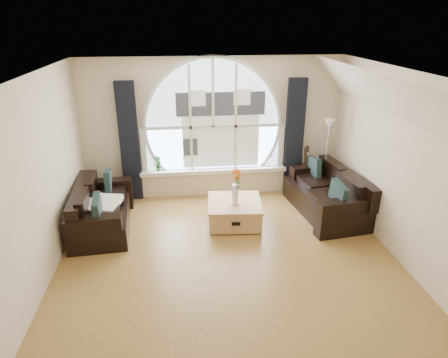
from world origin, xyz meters
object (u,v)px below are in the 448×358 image
Objects in this scene: sofa_left at (102,207)px; vase_flowers at (235,183)px; guitar at (304,170)px; potted_plant at (158,164)px; coffee_chest at (235,211)px; sofa_right at (326,193)px; floor_lamp at (326,160)px.

vase_flowers is (2.25, -0.16, 0.40)m from sofa_left.
guitar is (3.79, 0.95, 0.13)m from sofa_left.
guitar reaches higher than sofa_left.
potted_plant is at bearing 175.77° from guitar.
vase_flowers reaches higher than coffee_chest.
vase_flowers is 1.89m from potted_plant.
sofa_left is 0.93× the size of sofa_right.
floor_lamp is 5.18× the size of potted_plant.
sofa_right is 0.75m from floor_lamp.
vase_flowers is (-0.00, -0.07, 0.57)m from coffee_chest.
coffee_chest is (2.25, -0.09, -0.18)m from sofa_left.
floor_lamp is 1.51× the size of guitar.
sofa_right is 1.14× the size of floor_lamp.
floor_lamp is at bearing 5.43° from sofa_left.
coffee_chest is at bearing 88.25° from vase_flowers.
coffee_chest is 1.90m from potted_plant.
floor_lamp reaches higher than sofa_left.
floor_lamp is at bearing 28.24° from coffee_chest.
sofa_left is at bearing -170.18° from floor_lamp.
coffee_chest is at bearing -6.69° from sofa_left.
sofa_left is 1.86× the size of coffee_chest.
sofa_left is 5.49× the size of potted_plant.
sofa_left is 2.42× the size of vase_flowers.
guitar reaches higher than potted_plant.
sofa_left is 1.60× the size of guitar.
sofa_right is 2.00× the size of coffee_chest.
potted_plant is at bearing 135.45° from vase_flowers.
floor_lamp reaches higher than potted_plant.
coffee_chest is at bearing 178.65° from sofa_right.
guitar is (-0.17, 0.85, 0.13)m from sofa_right.
floor_lamp reaches higher than vase_flowers.
potted_plant reaches higher than sofa_left.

